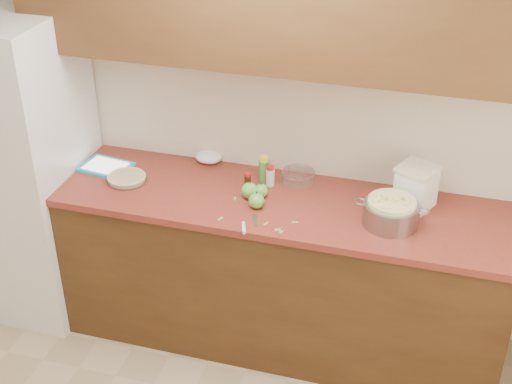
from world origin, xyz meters
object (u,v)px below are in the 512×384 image
(flour_canister, at_px, (416,186))
(tablet, at_px, (106,167))
(pie, at_px, (127,178))
(colander, at_px, (391,213))

(flour_canister, relative_size, tablet, 0.82)
(pie, bearing_deg, colander, -1.10)
(tablet, bearing_deg, flour_canister, 10.63)
(pie, bearing_deg, tablet, 150.60)
(colander, xyz_separation_m, tablet, (-1.61, 0.13, -0.06))
(pie, xyz_separation_m, colander, (1.43, -0.03, 0.05))
(tablet, bearing_deg, pie, -21.47)
(pie, height_order, colander, colander)
(colander, xyz_separation_m, flour_canister, (0.10, 0.21, 0.05))
(pie, distance_m, flour_canister, 1.54)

